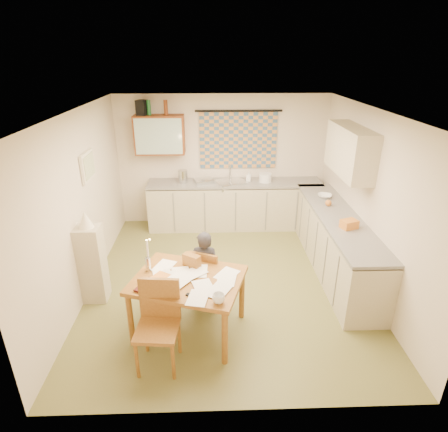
{
  "coord_description": "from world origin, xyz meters",
  "views": [
    {
      "loc": [
        -0.21,
        -4.8,
        3.17
      ],
      "look_at": [
        -0.04,
        0.2,
        0.98
      ],
      "focal_mm": 30.0,
      "sensor_mm": 36.0,
      "label": 1
    }
  ],
  "objects_px": {
    "counter_right": "(335,243)",
    "dining_table": "(189,304)",
    "chair_far": "(209,286)",
    "counter_back": "(235,205)",
    "stove": "(360,282)",
    "shelf_stand": "(92,264)",
    "person": "(205,270)"
  },
  "relations": [
    {
      "from": "counter_right",
      "to": "dining_table",
      "type": "distance_m",
      "value": 2.6
    },
    {
      "from": "counter_right",
      "to": "chair_far",
      "type": "relative_size",
      "value": 3.45
    },
    {
      "from": "counter_back",
      "to": "counter_right",
      "type": "xyz_separation_m",
      "value": [
        1.47,
        -1.65,
        -0.0
      ]
    },
    {
      "from": "counter_right",
      "to": "stove",
      "type": "relative_size",
      "value": 3.3
    },
    {
      "from": "stove",
      "to": "chair_far",
      "type": "height_order",
      "value": "stove"
    },
    {
      "from": "dining_table",
      "to": "shelf_stand",
      "type": "height_order",
      "value": "shelf_stand"
    },
    {
      "from": "counter_back",
      "to": "chair_far",
      "type": "height_order",
      "value": "counter_back"
    },
    {
      "from": "counter_back",
      "to": "chair_far",
      "type": "bearing_deg",
      "value": -101.34
    },
    {
      "from": "counter_right",
      "to": "person",
      "type": "height_order",
      "value": "person"
    },
    {
      "from": "shelf_stand",
      "to": "person",
      "type": "bearing_deg",
      "value": -7.26
    },
    {
      "from": "chair_far",
      "to": "shelf_stand",
      "type": "xyz_separation_m",
      "value": [
        -1.57,
        0.16,
        0.29
      ]
    },
    {
      "from": "dining_table",
      "to": "stove",
      "type": "bearing_deg",
      "value": 25.31
    },
    {
      "from": "stove",
      "to": "counter_back",
      "type": "bearing_deg",
      "value": 118.46
    },
    {
      "from": "shelf_stand",
      "to": "counter_right",
      "type": "bearing_deg",
      "value": 10.88
    },
    {
      "from": "chair_far",
      "to": "person",
      "type": "bearing_deg",
      "value": 56.46
    },
    {
      "from": "counter_back",
      "to": "shelf_stand",
      "type": "relative_size",
      "value": 3.0
    },
    {
      "from": "counter_right",
      "to": "shelf_stand",
      "type": "relative_size",
      "value": 2.68
    },
    {
      "from": "counter_right",
      "to": "chair_far",
      "type": "bearing_deg",
      "value": -156.87
    },
    {
      "from": "dining_table",
      "to": "shelf_stand",
      "type": "xyz_separation_m",
      "value": [
        -1.33,
        0.7,
        0.17
      ]
    },
    {
      "from": "stove",
      "to": "person",
      "type": "relative_size",
      "value": 0.81
    },
    {
      "from": "stove",
      "to": "chair_far",
      "type": "bearing_deg",
      "value": 173.43
    },
    {
      "from": "shelf_stand",
      "to": "stove",
      "type": "bearing_deg",
      "value": -6.26
    },
    {
      "from": "dining_table",
      "to": "chair_far",
      "type": "distance_m",
      "value": 0.6
    },
    {
      "from": "shelf_stand",
      "to": "chair_far",
      "type": "bearing_deg",
      "value": -5.86
    },
    {
      "from": "chair_far",
      "to": "person",
      "type": "relative_size",
      "value": 0.77
    },
    {
      "from": "counter_back",
      "to": "dining_table",
      "type": "distance_m",
      "value": 3.11
    },
    {
      "from": "counter_right",
      "to": "person",
      "type": "distance_m",
      "value": 2.2
    },
    {
      "from": "chair_far",
      "to": "dining_table",
      "type": "bearing_deg",
      "value": 89.42
    },
    {
      "from": "counter_right",
      "to": "shelf_stand",
      "type": "bearing_deg",
      "value": -169.12
    },
    {
      "from": "dining_table",
      "to": "shelf_stand",
      "type": "relative_size",
      "value": 1.34
    },
    {
      "from": "chair_far",
      "to": "shelf_stand",
      "type": "bearing_deg",
      "value": 17.35
    },
    {
      "from": "counter_back",
      "to": "counter_right",
      "type": "height_order",
      "value": "same"
    }
  ]
}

